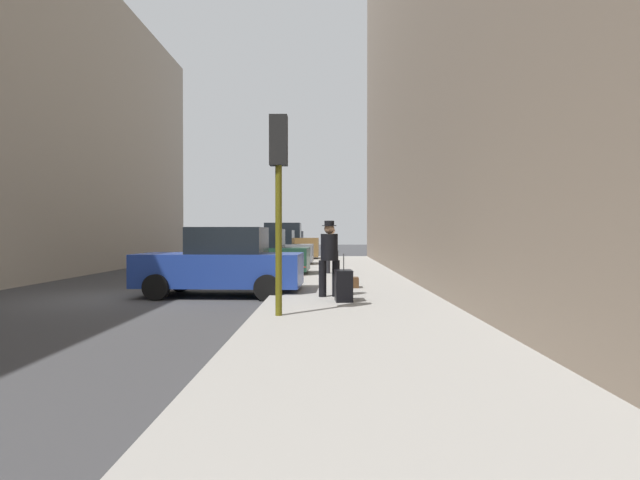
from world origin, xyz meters
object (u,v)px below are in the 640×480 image
object	(u,v)px
parked_bronze_suv	(281,244)
parked_red_hatchback	(287,245)
pedestrian_in_tan_coat	(332,248)
pedestrian_with_fedora	(329,255)
parked_dark_green_sedan	(253,254)
fire_hydrant	(301,266)
duffel_bag	(353,282)
rolling_suitcase	(344,286)
parked_gray_coupe	(271,249)
traffic_light	(279,171)
parked_blue_sedan	(222,263)

from	to	relation	value
parked_bronze_suv	parked_red_hatchback	size ratio (longest dim) A/B	1.10
pedestrian_in_tan_coat	pedestrian_with_fedora	bearing A→B (deg)	-91.13
parked_dark_green_sedan	pedestrian_in_tan_coat	world-z (taller)	pedestrian_in_tan_coat
fire_hydrant	duffel_bag	distance (m)	4.18
rolling_suitcase	duffel_bag	bearing A→B (deg)	82.98
parked_gray_coupe	duffel_bag	size ratio (longest dim) A/B	9.62
traffic_light	pedestrian_with_fedora	bearing A→B (deg)	70.97
parked_bronze_suv	parked_blue_sedan	bearing A→B (deg)	-90.00
parked_gray_coupe	parked_red_hatchback	size ratio (longest dim) A/B	1.01
fire_hydrant	parked_dark_green_sedan	bearing A→B (deg)	152.19
parked_blue_sedan	parked_gray_coupe	xyz separation A→B (m)	(0.00, 11.23, 0.00)
parked_red_hatchback	pedestrian_with_fedora	size ratio (longest dim) A/B	2.37
parked_blue_sedan	fire_hydrant	xyz separation A→B (m)	(1.80, 4.52, -0.35)
parked_dark_green_sedan	duffel_bag	distance (m)	5.92
parked_bronze_suv	fire_hydrant	xyz separation A→B (m)	(1.80, -11.92, -0.54)
parked_dark_green_sedan	parked_red_hatchback	world-z (taller)	same
parked_red_hatchback	traffic_light	bearing A→B (deg)	-85.87
parked_blue_sedan	parked_bronze_suv	distance (m)	16.44
pedestrian_with_fedora	parked_dark_green_sedan	bearing A→B (deg)	112.36
traffic_light	parked_dark_green_sedan	bearing A→B (deg)	101.09
rolling_suitcase	duffel_bag	size ratio (longest dim) A/B	2.36
parked_red_hatchback	pedestrian_in_tan_coat	world-z (taller)	pedestrian_in_tan_coat
parked_dark_green_sedan	rolling_suitcase	distance (m)	8.17
fire_hydrant	pedestrian_in_tan_coat	world-z (taller)	pedestrian_in_tan_coat
pedestrian_with_fedora	duffel_bag	distance (m)	2.24
parked_bronze_suv	pedestrian_with_fedora	xyz separation A→B (m)	(2.78, -17.73, 0.10)
traffic_light	parked_bronze_suv	bearing A→B (deg)	95.19
parked_dark_green_sedan	rolling_suitcase	bearing A→B (deg)	-67.76
fire_hydrant	duffel_bag	size ratio (longest dim) A/B	1.60
parked_blue_sedan	duffel_bag	world-z (taller)	parked_blue_sedan
parked_blue_sedan	duffel_bag	size ratio (longest dim) A/B	9.69
fire_hydrant	pedestrian_with_fedora	distance (m)	5.93
parked_red_hatchback	pedestrian_in_tan_coat	distance (m)	16.36
pedestrian_with_fedora	duffel_bag	size ratio (longest dim) A/B	4.04
rolling_suitcase	pedestrian_with_fedora	bearing A→B (deg)	111.27
parked_dark_green_sedan	traffic_light	xyz separation A→B (m)	(1.85, -9.45, 1.91)
parked_blue_sedan	rolling_suitcase	size ratio (longest dim) A/B	4.10
parked_blue_sedan	rolling_suitcase	xyz separation A→B (m)	(3.09, -2.08, -0.36)
parked_bronze_suv	parked_red_hatchback	xyz separation A→B (m)	(0.00, 5.23, -0.18)
parked_dark_green_sedan	parked_bronze_suv	world-z (taller)	parked_bronze_suv
parked_dark_green_sedan	parked_red_hatchback	bearing A→B (deg)	90.00
pedestrian_in_tan_coat	fire_hydrant	bearing A→B (deg)	-136.60
parked_dark_green_sedan	traffic_light	distance (m)	9.82
parked_bronze_suv	pedestrian_in_tan_coat	world-z (taller)	parked_bronze_suv
parked_bronze_suv	traffic_light	size ratio (longest dim) A/B	1.28
parked_red_hatchback	rolling_suitcase	world-z (taller)	parked_red_hatchback
parked_dark_green_sedan	pedestrian_with_fedora	world-z (taller)	pedestrian_with_fedora
parked_blue_sedan	pedestrian_with_fedora	distance (m)	3.08
parked_blue_sedan	fire_hydrant	size ratio (longest dim) A/B	6.06
parked_blue_sedan	fire_hydrant	bearing A→B (deg)	68.25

